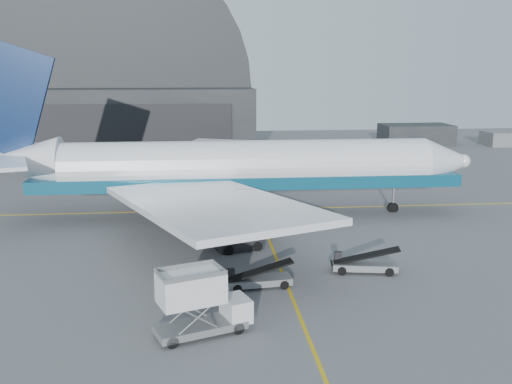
{
  "coord_description": "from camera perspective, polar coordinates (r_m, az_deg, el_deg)",
  "views": [
    {
      "loc": [
        -5.99,
        -41.13,
        15.4
      ],
      "look_at": [
        -1.19,
        8.45,
        4.5
      ],
      "focal_mm": 40.0,
      "sensor_mm": 36.0,
      "label": 1
    }
  ],
  "objects": [
    {
      "name": "catering_truck",
      "position": [
        33.99,
        -5.7,
        -11.02
      ],
      "size": [
        6.0,
        3.88,
        3.87
      ],
      "rotation": [
        0.0,
        0.0,
        0.35
      ],
      "color": "slate",
      "rests_on": "ground"
    },
    {
      "name": "belt_loader_b",
      "position": [
        44.89,
        10.73,
        -7.12
      ],
      "size": [
        5.32,
        2.5,
        1.99
      ],
      "rotation": [
        0.0,
        0.0,
        -0.16
      ],
      "color": "slate",
      "rests_on": "ground"
    },
    {
      "name": "pushback_tug",
      "position": [
        49.43,
        -1.63,
        -5.01
      ],
      "size": [
        4.28,
        3.26,
        1.76
      ],
      "rotation": [
        0.0,
        0.0,
        0.33
      ],
      "color": "black",
      "rests_on": "ground"
    },
    {
      "name": "distant_bldg_a",
      "position": [
        122.36,
        15.64,
        4.65
      ],
      "size": [
        14.0,
        8.0,
        4.0
      ],
      "primitive_type": "cube",
      "color": "black",
      "rests_on": "ground"
    },
    {
      "name": "ground",
      "position": [
        44.33,
        2.61,
        -8.0
      ],
      "size": [
        200.0,
        200.0,
        0.0
      ],
      "primitive_type": "plane",
      "color": "#565659",
      "rests_on": "ground"
    },
    {
      "name": "airliner",
      "position": [
        59.47,
        -2.87,
        2.43
      ],
      "size": [
        52.8,
        51.2,
        18.53
      ],
      "color": "white",
      "rests_on": "ground"
    },
    {
      "name": "taxi_lines",
      "position": [
        56.28,
        0.79,
        -3.53
      ],
      "size": [
        80.0,
        42.12,
        0.02
      ],
      "color": "gold",
      "rests_on": "ground"
    },
    {
      "name": "distant_bldg_b",
      "position": [
        125.96,
        23.55,
        4.29
      ],
      "size": [
        8.0,
        6.0,
        2.8
      ],
      "primitive_type": "cube",
      "color": "slate",
      "rests_on": "ground"
    },
    {
      "name": "hangar",
      "position": [
        107.44,
        -14.26,
        8.84
      ],
      "size": [
        50.0,
        28.3,
        28.0
      ],
      "color": "black",
      "rests_on": "ground"
    },
    {
      "name": "belt_loader_a",
      "position": [
        41.18,
        0.19,
        -8.74
      ],
      "size": [
        5.06,
        2.23,
        1.9
      ],
      "rotation": [
        0.0,
        0.0,
        0.12
      ],
      "color": "slate",
      "rests_on": "ground"
    },
    {
      "name": "traffic_cone",
      "position": [
        48.65,
        -3.31,
        -5.82
      ],
      "size": [
        0.37,
        0.37,
        0.53
      ],
      "color": "#E84107",
      "rests_on": "ground"
    }
  ]
}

